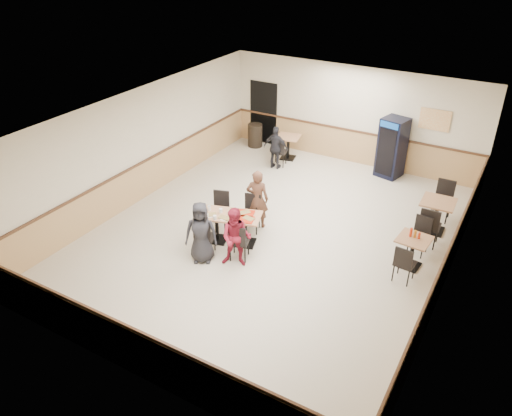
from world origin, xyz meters
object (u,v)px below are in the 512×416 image
Objects in this scene: diner_woman_left at (201,232)px; diner_woman_right at (236,238)px; lone_diner at (276,148)px; side_table_near at (413,248)px; back_table at (288,144)px; trash_bin at (255,135)px; main_table at (231,224)px; side_table_far at (437,211)px; pepsi_cooler at (392,148)px; diner_man_opposite at (257,199)px.

diner_woman_left reaches higher than diner_woman_right.
diner_woman_right is at bearing 103.51° from lone_diner.
back_table is (-4.95, 3.85, 0.02)m from side_table_near.
diner_woman_right is at bearing -63.30° from trash_bin.
side_table_far reaches higher than main_table.
main_table is 4.95m from side_table_far.
back_table is at bearing 142.14° from side_table_near.
diner_woman_right is 1.69× the size of side_table_far.
lone_diner is at bearing -145.28° from pepsi_cooler.
diner_woman_left reaches higher than side_table_near.
pepsi_cooler reaches higher than main_table.
lone_diner is at bearing 148.76° from side_table_near.
pepsi_cooler is at bearing 41.24° from diner_woman_left.
diner_woman_right is 1.68× the size of back_table.
main_table is 0.93m from diner_woman_right.
diner_man_opposite reaches higher than side_table_far.
side_table_near is at bearing -1.28° from main_table.
pepsi_cooler is (3.17, 1.24, 0.22)m from lone_diner.
main_table is at bearing 51.01° from diner_woman_left.
main_table is 0.98m from diner_woman_left.
lone_diner is 0.75× the size of pepsi_cooler.
lone_diner is at bearing -90.00° from back_table.
side_table_near is 4.62m from pepsi_cooler.
diner_man_opposite is 3.76m from side_table_near.
diner_woman_left reaches higher than side_table_far.
trash_bin is (-2.29, 6.29, -0.34)m from diner_woman_left.
diner_man_opposite is at bearing 62.10° from main_table.
back_table is at bearing -94.97° from lone_diner.
pepsi_cooler is 2.31× the size of trash_bin.
back_table is at bearing -13.85° from trash_bin.
main_table is at bearing -144.32° from side_table_far.
lone_diner reaches higher than main_table.
trash_bin is at bearing -166.09° from pepsi_cooler.
side_table_near is 7.63m from trash_bin.
side_table_far is 3.16m from pepsi_cooler.
diner_woman_left is 1.87× the size of trash_bin.
trash_bin is at bearing 96.93° from main_table.
side_table_far is (0.11, 1.73, 0.07)m from side_table_near.
diner_woman_right is (0.75, 0.24, -0.02)m from diner_woman_left.
main_table is at bearing 60.73° from diner_man_opposite.
side_table_near is 0.88× the size of back_table.
diner_woman_right is 1.92× the size of side_table_near.
back_table is (-5.06, 2.11, -0.05)m from side_table_far.
diner_man_opposite is at bearing 51.01° from diner_woman_left.
back_table is at bearing 69.51° from diner_woman_left.
diner_woman_right is at bearing -150.94° from side_table_near.
trash_bin is at bearing 81.18° from diner_woman_left.
diner_man_opposite is 0.85× the size of pepsi_cooler.
pepsi_cooler reaches higher than diner_woman_left.
side_table_far is 1.07× the size of trash_bin.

